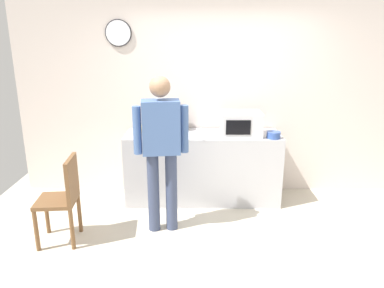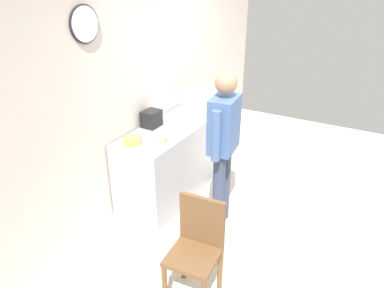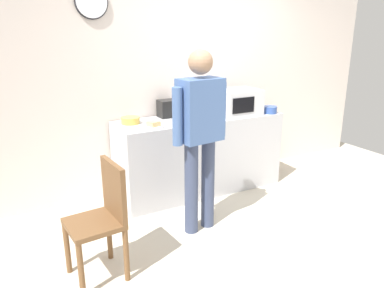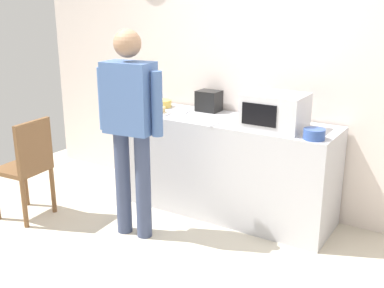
% 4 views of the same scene
% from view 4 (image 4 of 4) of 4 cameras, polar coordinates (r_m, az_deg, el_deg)
% --- Properties ---
extents(ground_plane, '(6.00, 6.00, 0.00)m').
position_cam_4_polar(ground_plane, '(3.55, -2.66, -16.09)').
color(ground_plane, beige).
extents(back_wall, '(5.40, 0.13, 2.60)m').
position_cam_4_polar(back_wall, '(4.43, 9.03, 8.56)').
color(back_wall, silver).
rests_on(back_wall, ground_plane).
extents(kitchen_counter, '(2.00, 0.62, 0.92)m').
position_cam_4_polar(kitchen_counter, '(4.38, 4.27, -2.79)').
color(kitchen_counter, '#B7B7BC').
rests_on(kitchen_counter, ground_plane).
extents(microwave, '(0.50, 0.39, 0.30)m').
position_cam_4_polar(microwave, '(3.95, 10.13, 3.98)').
color(microwave, silver).
rests_on(microwave, kitchen_counter).
extents(sandwich_plate, '(0.23, 0.23, 0.07)m').
position_cam_4_polar(sandwich_plate, '(4.44, -4.17, 3.96)').
color(sandwich_plate, white).
rests_on(sandwich_plate, kitchen_counter).
extents(salad_bowl, '(0.17, 0.17, 0.08)m').
position_cam_4_polar(salad_bowl, '(3.73, 14.75, 1.18)').
color(salad_bowl, '#33519E').
rests_on(salad_bowl, kitchen_counter).
extents(cereal_bowl, '(0.20, 0.20, 0.07)m').
position_cam_4_polar(cereal_bowl, '(4.74, -3.74, 4.99)').
color(cereal_bowl, gold).
rests_on(cereal_bowl, kitchen_counter).
extents(toaster, '(0.22, 0.18, 0.20)m').
position_cam_4_polar(toaster, '(4.55, 2.08, 5.30)').
color(toaster, black).
rests_on(toaster, kitchen_counter).
extents(fork_utensil, '(0.06, 0.17, 0.01)m').
position_cam_4_polar(fork_utensil, '(4.48, -0.71, 3.90)').
color(fork_utensil, silver).
rests_on(fork_utensil, kitchen_counter).
extents(spoon_utensil, '(0.02, 0.17, 0.01)m').
position_cam_4_polar(spoon_utensil, '(4.05, 2.87, 2.42)').
color(spoon_utensil, silver).
rests_on(spoon_utensil, kitchen_counter).
extents(person_standing, '(0.59, 0.29, 1.74)m').
position_cam_4_polar(person_standing, '(3.81, -7.56, 3.00)').
color(person_standing, '#384361').
rests_on(person_standing, ground_plane).
extents(wooden_chair, '(0.43, 0.43, 0.94)m').
position_cam_4_polar(wooden_chair, '(4.49, -19.50, -2.37)').
color(wooden_chair, brown).
rests_on(wooden_chair, ground_plane).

